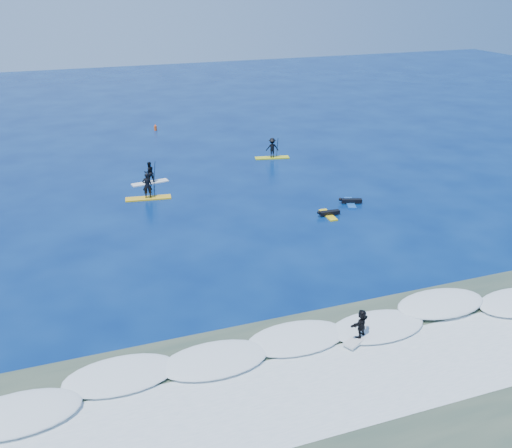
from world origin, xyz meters
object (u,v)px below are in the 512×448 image
object	(u,v)px
sup_paddler_center	(149,174)
sup_paddler_right	(272,149)
marker_buoy	(155,128)
sup_paddler_left	(148,190)
prone_paddler_near	(328,214)
prone_paddler_far	(350,201)
wave_surfer	(361,325)

from	to	relation	value
sup_paddler_center	sup_paddler_right	world-z (taller)	sup_paddler_right
sup_paddler_center	marker_buoy	xyz separation A→B (m)	(3.61, 16.83, -0.46)
sup_paddler_left	prone_paddler_near	size ratio (longest dim) A/B	1.62
prone_paddler_near	prone_paddler_far	distance (m)	2.99
sup_paddler_center	marker_buoy	size ratio (longest dim) A/B	4.15
marker_buoy	sup_paddler_right	bearing A→B (deg)	-59.23
sup_paddler_left	sup_paddler_center	bearing A→B (deg)	85.71
sup_paddler_left	sup_paddler_right	size ratio (longest dim) A/B	1.08
sup_paddler_left	sup_paddler_right	xyz separation A→B (m)	(12.54, 6.49, 0.12)
sup_paddler_left	prone_paddler_far	distance (m)	15.12
sup_paddler_center	wave_surfer	xyz separation A→B (m)	(5.27, -24.86, 0.06)
prone_paddler_far	wave_surfer	xyz separation A→B (m)	(-7.86, -15.44, 0.69)
wave_surfer	prone_paddler_far	bearing A→B (deg)	35.14
prone_paddler_near	sup_paddler_center	bearing A→B (deg)	46.93
sup_paddler_left	sup_paddler_right	distance (m)	14.12
prone_paddler_near	marker_buoy	world-z (taller)	marker_buoy
sup_paddler_right	prone_paddler_far	world-z (taller)	sup_paddler_right
sup_paddler_left	sup_paddler_center	xyz separation A→B (m)	(0.74, 3.42, 0.03)
sup_paddler_center	prone_paddler_near	size ratio (longest dim) A/B	1.42
sup_paddler_left	wave_surfer	world-z (taller)	sup_paddler_left
sup_paddler_left	wave_surfer	distance (m)	22.27
prone_paddler_far	marker_buoy	bearing A→B (deg)	39.22
sup_paddler_left	marker_buoy	bearing A→B (deg)	85.78
sup_paddler_right	marker_buoy	distance (m)	16.02
sup_paddler_right	prone_paddler_near	distance (m)	14.10
prone_paddler_far	sup_paddler_left	bearing A→B (deg)	85.88
sup_paddler_center	prone_paddler_near	world-z (taller)	sup_paddler_center
wave_surfer	marker_buoy	distance (m)	41.73
sup_paddler_right	marker_buoy	world-z (taller)	sup_paddler_right
prone_paddler_far	marker_buoy	xyz separation A→B (m)	(-9.52, 26.25, 0.16)
sup_paddler_center	wave_surfer	size ratio (longest dim) A/B	1.46
sup_paddler_left	wave_surfer	size ratio (longest dim) A/B	1.66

